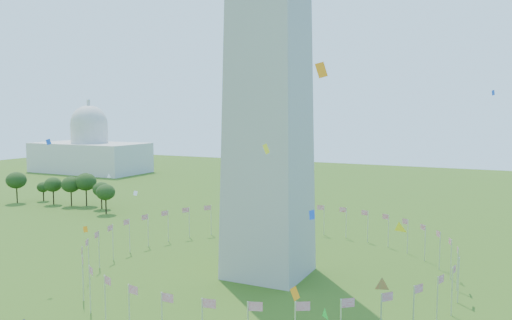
{
  "coord_description": "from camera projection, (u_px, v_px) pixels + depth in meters",
  "views": [
    {
      "loc": [
        45.6,
        -50.65,
        36.57
      ],
      "look_at": [
        4.08,
        35.0,
        27.51
      ],
      "focal_mm": 35.0,
      "sensor_mm": 36.0,
      "label": 1
    }
  ],
  "objects": [
    {
      "name": "capitol_building",
      "position": [
        89.0,
        135.0,
        305.87
      ],
      "size": [
        70.0,
        35.0,
        46.0
      ],
      "primitive_type": null,
      "color": "beige",
      "rests_on": "ground"
    },
    {
      "name": "flag_ring",
      "position": [
        269.0,
        255.0,
        113.0
      ],
      "size": [
        80.24,
        80.24,
        9.0
      ],
      "color": "silver",
      "rests_on": "ground"
    },
    {
      "name": "tree_line_west",
      "position": [
        67.0,
        192.0,
        195.16
      ],
      "size": [
        55.76,
        16.26,
        12.74
      ],
      "color": "#284818",
      "rests_on": "ground"
    },
    {
      "name": "kites_aloft",
      "position": [
        278.0,
        215.0,
        82.7
      ],
      "size": [
        107.94,
        62.49,
        38.32
      ],
      "color": "yellow",
      "rests_on": "ground"
    }
  ]
}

